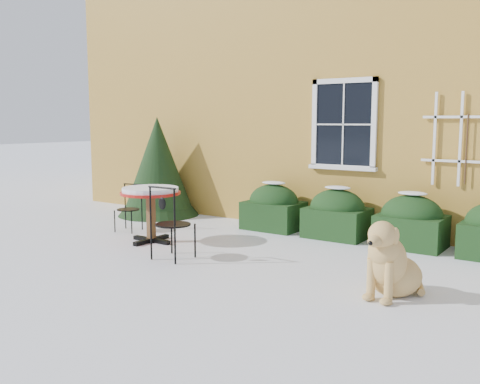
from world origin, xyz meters
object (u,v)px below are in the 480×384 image
Objects in this scene: bistro_table at (151,197)px; patio_chair_far at (129,208)px; patio_chair_near at (171,223)px; dog at (390,265)px; evergreen_shrub at (158,176)px.

bistro_table is 1.16× the size of patio_chair_far.
bistro_table is 0.91× the size of patio_chair_near.
dog is (4.29, -0.51, -0.40)m from bistro_table.
bistro_table reaches higher than patio_chair_far.
patio_chair_near is (1.05, -0.66, -0.23)m from bistro_table.
patio_chair_near is at bearing -42.64° from patio_chair_far.
evergreen_shrub is at bearing 165.94° from dog.
patio_chair_far is at bearing 155.24° from bistro_table.
bistro_table is 1.16m from patio_chair_far.
dog is at bearing -6.79° from bistro_table.
evergreen_shrub is 2.07× the size of dog.
patio_chair_far is at bearing 178.33° from dog.
bistro_table is at bearing -38.65° from patio_chair_far.
dog is (3.24, 0.15, -0.17)m from patio_chair_near.
bistro_table is 4.34m from dog.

